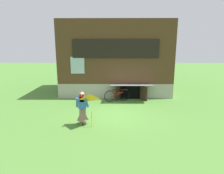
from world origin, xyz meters
name	(u,v)px	position (x,y,z in m)	size (l,w,h in m)	color
ground_plane	(116,114)	(0.00, 0.00, 0.00)	(60.00, 60.00, 0.00)	#4C7F33
log_house	(115,58)	(0.00, 5.40, 2.61)	(7.79, 5.93, 5.23)	#9E998E
person	(83,111)	(-1.53, -1.36, 0.64)	(0.60, 0.52, 1.53)	#7F6B51
kite	(90,103)	(-1.13, -1.89, 1.20)	(0.91, 0.95, 1.46)	orange
bicycle_red	(117,95)	(0.10, 2.43, 0.38)	(1.68, 0.49, 0.79)	black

